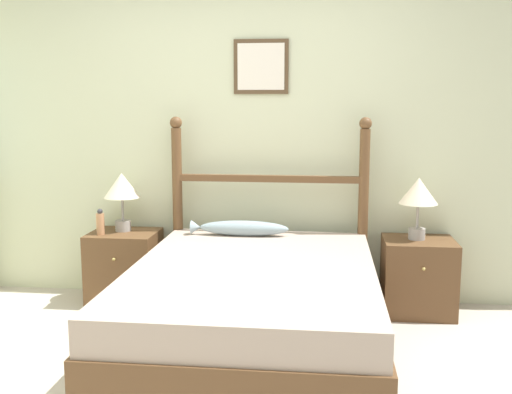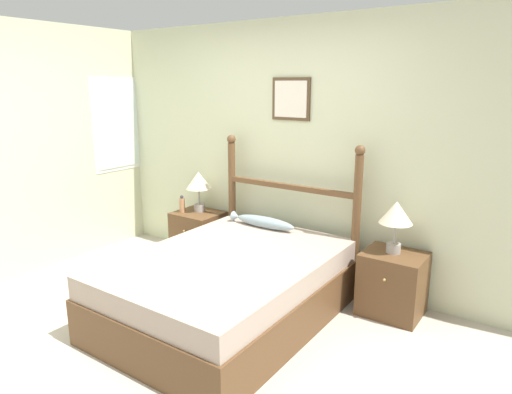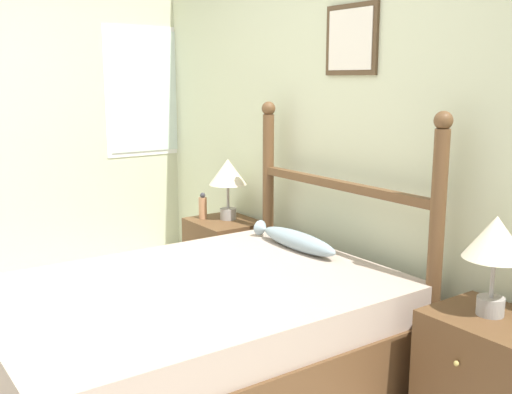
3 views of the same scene
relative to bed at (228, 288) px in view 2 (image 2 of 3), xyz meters
The scene contains 11 objects.
ground_plane 0.68m from the bed, 110.00° to the right, with size 16.00×16.00×0.00m, color #B7AD9E.
wall_back 1.54m from the bed, 100.38° to the left, with size 6.40×0.08×2.55m.
wall_left 2.60m from the bed, 166.73° to the right, with size 0.08×6.40×2.55m.
bed is the anchor object (origin of this frame).
headboard 1.10m from the bed, 90.00° to the left, with size 1.50×0.09×1.42m.
nightstand_left 1.41m from the bed, 141.77° to the left, with size 0.51×0.46×0.55m.
nightstand_right 1.41m from the bed, 38.23° to the left, with size 0.51×0.46×0.55m.
table_lamp_left 1.57m from the bed, 140.74° to the left, with size 0.28×0.28×0.45m.
table_lamp_right 1.53m from the bed, 39.19° to the left, with size 0.28×0.28×0.45m.
bottle 1.51m from the bed, 148.19° to the left, with size 0.06×0.06×0.20m.
fish_pillow 0.90m from the bed, 103.42° to the left, with size 0.72×0.13×0.11m.
Camera 2 is at (2.41, -2.18, 1.94)m, focal length 32.00 mm.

